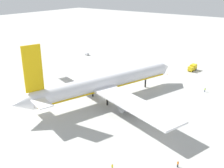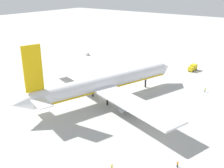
# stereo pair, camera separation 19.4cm
# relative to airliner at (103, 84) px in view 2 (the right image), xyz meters

# --- Properties ---
(ground_plane) EXTENTS (600.00, 600.00, 0.00)m
(ground_plane) POSITION_rel_airliner_xyz_m (1.35, -0.38, -6.56)
(ground_plane) COLOR #B2B2AD
(airliner) EXTENTS (68.36, 74.74, 24.69)m
(airliner) POSITION_rel_airliner_xyz_m (0.00, 0.00, 0.00)
(airliner) COLOR white
(airliner) RESTS_ON ground
(service_truck_2) EXTENTS (6.19, 2.96, 3.07)m
(service_truck_2) POSITION_rel_airliner_xyz_m (55.93, -13.98, -4.91)
(service_truck_2) COLOR yellow
(service_truck_2) RESTS_ON ground
(baggage_cart_1) EXTENTS (2.05, 3.37, 1.49)m
(baggage_cart_1) POSITION_rel_airliner_xyz_m (46.96, 50.49, -5.75)
(baggage_cart_1) COLOR gray
(baggage_cart_1) RESTS_ON ground
(ground_worker_0) EXTENTS (0.46, 0.46, 1.76)m
(ground_worker_0) POSITION_rel_airliner_xyz_m (-20.54, -39.65, -5.66)
(ground_worker_0) COLOR black
(ground_worker_0) RESTS_ON ground
(ground_worker_1) EXTENTS (0.48, 0.48, 1.74)m
(ground_worker_1) POSITION_rel_airliner_xyz_m (-30.95, -27.57, -5.68)
(ground_worker_1) COLOR navy
(ground_worker_1) RESTS_ON ground
(ground_worker_2) EXTENTS (0.52, 0.52, 1.72)m
(ground_worker_2) POSITION_rel_airliner_xyz_m (31.21, -28.76, -5.68)
(ground_worker_2) COLOR navy
(ground_worker_2) RESTS_ON ground
(traffic_cone_0) EXTENTS (0.36, 0.36, 0.55)m
(traffic_cone_0) POSITION_rel_airliner_xyz_m (42.19, -6.55, -6.28)
(traffic_cone_0) COLOR orange
(traffic_cone_0) RESTS_ON ground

